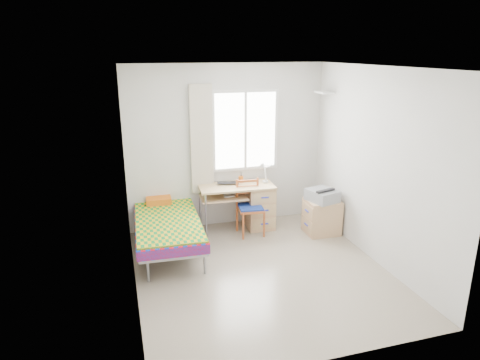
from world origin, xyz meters
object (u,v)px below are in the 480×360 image
bed (167,221)px  desk (255,203)px  chair (250,204)px  printer (322,195)px  cabinet (322,216)px

bed → desk: size_ratio=1.64×
bed → chair: (1.32, 0.15, 0.08)m
bed → chair: size_ratio=2.27×
printer → bed: bearing=159.1°
cabinet → printer: printer is taller
bed → chair: 1.33m
cabinet → printer: bearing=-132.6°
chair → cabinet: 1.15m
chair → printer: chair is taller
desk → cabinet: desk is taller
bed → printer: (2.37, -0.20, 0.24)m
bed → printer: bed is taller
bed → cabinet: (2.40, -0.17, -0.13)m
bed → chair: bearing=8.8°
bed → cabinet: size_ratio=3.60×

